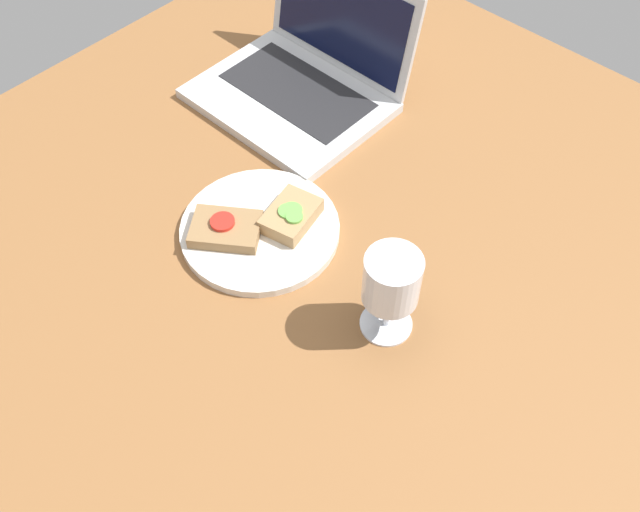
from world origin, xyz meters
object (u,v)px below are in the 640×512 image
sandwich_with_tomato (226,229)px  wine_glass (392,283)px  sandwich_with_cucumber (292,215)px  plate (260,230)px  laptop (303,78)px

sandwich_with_tomato → wine_glass: 29.62cm
sandwich_with_cucumber → wine_glass: bearing=-10.3°
plate → sandwich_with_cucumber: 5.65cm
wine_glass → laptop: 52.25cm
sandwich_with_cucumber → plate: bearing=-123.0°
sandwich_with_cucumber → wine_glass: (22.48, -4.07, 7.45)cm
sandwich_with_cucumber → wine_glass: size_ratio=0.70×
sandwich_with_tomato → laptop: bearing=114.6°
sandwich_with_cucumber → sandwich_with_tomato: 10.51cm
wine_glass → sandwich_with_tomato: bearing=-170.4°
sandwich_with_tomato → wine_glass: wine_glass is taller
laptop → wine_glass: bearing=-33.2°
sandwich_with_tomato → wine_glass: (28.19, 4.75, 7.77)cm
plate → wine_glass: (25.34, 0.32, 9.57)cm
plate → laptop: laptop is taller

